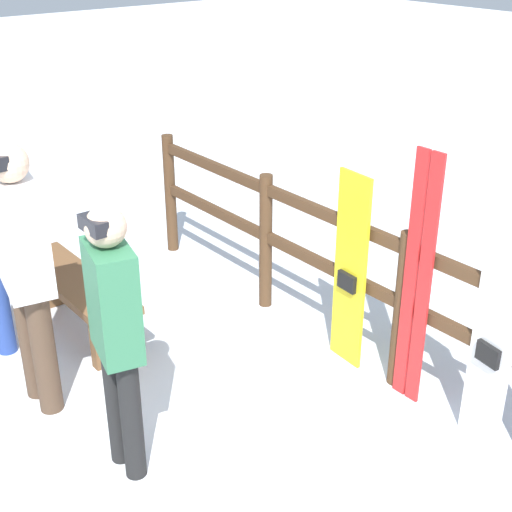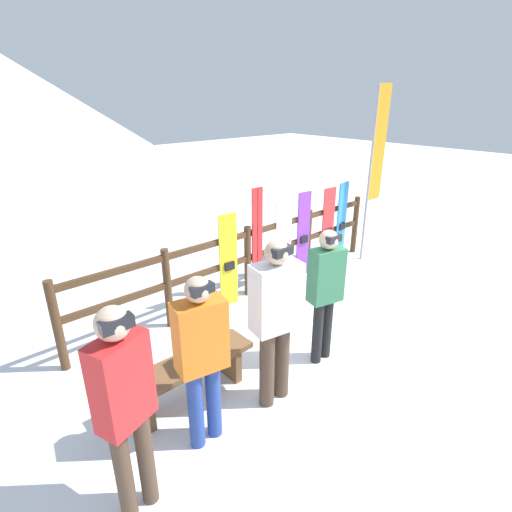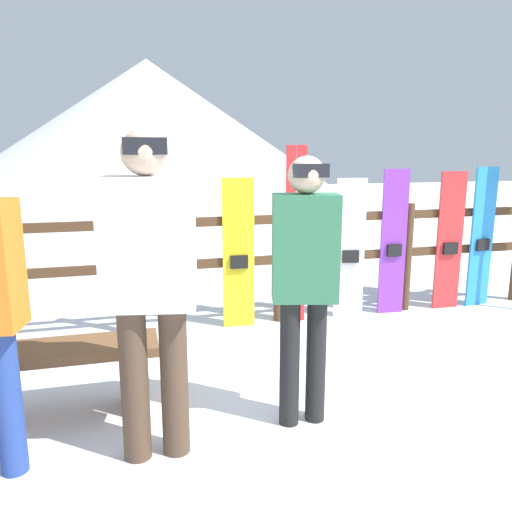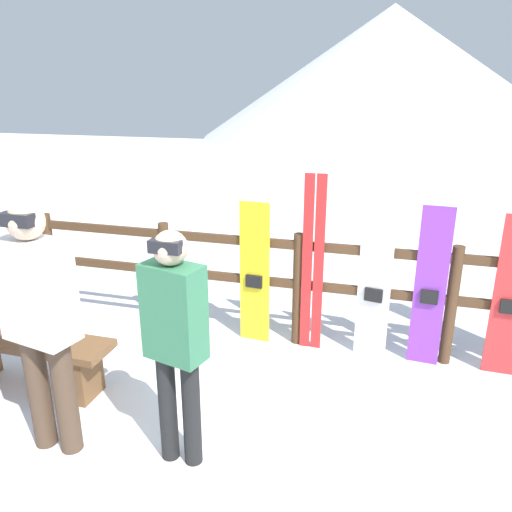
{
  "view_description": "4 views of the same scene",
  "coord_description": "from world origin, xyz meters",
  "px_view_note": "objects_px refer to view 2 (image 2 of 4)",
  "views": [
    {
      "loc": [
        2.47,
        -1.45,
        2.82
      ],
      "look_at": [
        -0.54,
        0.98,
        0.96
      ],
      "focal_mm": 50.0,
      "sensor_mm": 36.0,
      "label": 1
    },
    {
      "loc": [
        -3.54,
        -2.44,
        2.87
      ],
      "look_at": [
        -0.68,
        0.78,
        1.11
      ],
      "focal_mm": 28.0,
      "sensor_mm": 36.0,
      "label": 2
    },
    {
      "loc": [
        -1.38,
        -2.63,
        1.6
      ],
      "look_at": [
        -0.42,
        1.0,
        0.81
      ],
      "focal_mm": 35.0,
      "sensor_mm": 36.0,
      "label": 3
    },
    {
      "loc": [
        0.81,
        -2.52,
        2.34
      ],
      "look_at": [
        -0.21,
        1.05,
        1.08
      ],
      "focal_mm": 35.0,
      "sensor_mm": 36.0,
      "label": 4
    }
  ],
  "objects_px": {
    "person_orange": "(202,352)",
    "snowboard_red": "(328,228)",
    "snowboard_blue": "(341,222)",
    "person_white": "(276,313)",
    "snowboard_yellow": "(228,261)",
    "rental_flag": "(376,157)",
    "snowboard_white": "(283,244)",
    "ski_pair_red": "(257,243)",
    "person_red": "(124,399)",
    "person_plaid_green": "(325,287)",
    "snowboard_purple": "(303,235)",
    "bench": "(190,371)"
  },
  "relations": [
    {
      "from": "person_orange",
      "to": "ski_pair_red",
      "type": "bearing_deg",
      "value": 39.15
    },
    {
      "from": "snowboard_purple",
      "to": "snowboard_red",
      "type": "xyz_separation_m",
      "value": [
        0.64,
        -0.0,
        -0.01
      ]
    },
    {
      "from": "rental_flag",
      "to": "snowboard_purple",
      "type": "bearing_deg",
      "value": 169.82
    },
    {
      "from": "person_orange",
      "to": "snowboard_blue",
      "type": "distance_m",
      "value": 4.62
    },
    {
      "from": "snowboard_purple",
      "to": "rental_flag",
      "type": "bearing_deg",
      "value": -10.18
    },
    {
      "from": "person_orange",
      "to": "snowboard_red",
      "type": "height_order",
      "value": "person_orange"
    },
    {
      "from": "person_orange",
      "to": "person_plaid_green",
      "type": "xyz_separation_m",
      "value": [
        1.67,
        0.08,
        0.0
      ]
    },
    {
      "from": "person_white",
      "to": "person_plaid_green",
      "type": "height_order",
      "value": "person_white"
    },
    {
      "from": "person_white",
      "to": "snowboard_blue",
      "type": "xyz_separation_m",
      "value": [
        3.45,
        1.84,
        -0.27
      ]
    },
    {
      "from": "snowboard_yellow",
      "to": "person_plaid_green",
      "type": "bearing_deg",
      "value": -90.19
    },
    {
      "from": "snowboard_red",
      "to": "snowboard_purple",
      "type": "bearing_deg",
      "value": 180.0
    },
    {
      "from": "ski_pair_red",
      "to": "rental_flag",
      "type": "xyz_separation_m",
      "value": [
        2.49,
        -0.27,
        1.04
      ]
    },
    {
      "from": "snowboard_red",
      "to": "person_red",
      "type": "bearing_deg",
      "value": -156.55
    },
    {
      "from": "bench",
      "to": "snowboard_blue",
      "type": "distance_m",
      "value": 4.28
    },
    {
      "from": "ski_pair_red",
      "to": "bench",
      "type": "bearing_deg",
      "value": -147.78
    },
    {
      "from": "snowboard_yellow",
      "to": "snowboard_blue",
      "type": "height_order",
      "value": "snowboard_blue"
    },
    {
      "from": "bench",
      "to": "snowboard_blue",
      "type": "relative_size",
      "value": 0.94
    },
    {
      "from": "snowboard_purple",
      "to": "snowboard_red",
      "type": "distance_m",
      "value": 0.64
    },
    {
      "from": "ski_pair_red",
      "to": "snowboard_red",
      "type": "xyz_separation_m",
      "value": [
        1.65,
        -0.0,
        -0.13
      ]
    },
    {
      "from": "bench",
      "to": "rental_flag",
      "type": "distance_m",
      "value": 4.88
    },
    {
      "from": "snowboard_purple",
      "to": "snowboard_blue",
      "type": "height_order",
      "value": "snowboard_blue"
    },
    {
      "from": "snowboard_yellow",
      "to": "snowboard_red",
      "type": "bearing_deg",
      "value": 0.0
    },
    {
      "from": "snowboard_yellow",
      "to": "snowboard_white",
      "type": "distance_m",
      "value": 1.1
    },
    {
      "from": "snowboard_yellow",
      "to": "ski_pair_red",
      "type": "height_order",
      "value": "ski_pair_red"
    },
    {
      "from": "person_red",
      "to": "snowboard_white",
      "type": "bearing_deg",
      "value": 29.66
    },
    {
      "from": "person_red",
      "to": "ski_pair_red",
      "type": "xyz_separation_m",
      "value": [
        2.96,
        2.0,
        -0.18
      ]
    },
    {
      "from": "snowboard_red",
      "to": "person_plaid_green",
      "type": "bearing_deg",
      "value": -141.94
    },
    {
      "from": "bench",
      "to": "person_white",
      "type": "distance_m",
      "value": 1.06
    },
    {
      "from": "snowboard_yellow",
      "to": "ski_pair_red",
      "type": "relative_size",
      "value": 0.83
    },
    {
      "from": "person_white",
      "to": "snowboard_yellow",
      "type": "relative_size",
      "value": 1.24
    },
    {
      "from": "bench",
      "to": "ski_pair_red",
      "type": "relative_size",
      "value": 0.82
    },
    {
      "from": "rental_flag",
      "to": "snowboard_white",
      "type": "bearing_deg",
      "value": 172.23
    },
    {
      "from": "person_red",
      "to": "person_plaid_green",
      "type": "xyz_separation_m",
      "value": [
        2.41,
        0.28,
        -0.08
      ]
    },
    {
      "from": "person_red",
      "to": "snowboard_blue",
      "type": "xyz_separation_m",
      "value": [
        4.99,
        2.0,
        -0.29
      ]
    },
    {
      "from": "ski_pair_red",
      "to": "rental_flag",
      "type": "distance_m",
      "value": 2.71
    },
    {
      "from": "person_orange",
      "to": "ski_pair_red",
      "type": "height_order",
      "value": "ski_pair_red"
    },
    {
      "from": "snowboard_yellow",
      "to": "snowboard_purple",
      "type": "distance_m",
      "value": 1.56
    },
    {
      "from": "snowboard_red",
      "to": "snowboard_yellow",
      "type": "bearing_deg",
      "value": -180.0
    },
    {
      "from": "bench",
      "to": "snowboard_white",
      "type": "bearing_deg",
      "value": 26.32
    },
    {
      "from": "person_plaid_green",
      "to": "ski_pair_red",
      "type": "relative_size",
      "value": 0.95
    },
    {
      "from": "person_white",
      "to": "person_red",
      "type": "bearing_deg",
      "value": -174.07
    },
    {
      "from": "person_red",
      "to": "snowboard_purple",
      "type": "xyz_separation_m",
      "value": [
        3.97,
        2.0,
        -0.3
      ]
    },
    {
      "from": "snowboard_yellow",
      "to": "snowboard_red",
      "type": "xyz_separation_m",
      "value": [
        2.19,
        0.0,
        0.02
      ]
    },
    {
      "from": "bench",
      "to": "snowboard_purple",
      "type": "bearing_deg",
      "value": 22.77
    },
    {
      "from": "bench",
      "to": "snowboard_yellow",
      "type": "xyz_separation_m",
      "value": [
        1.49,
        1.28,
        0.35
      ]
    },
    {
      "from": "snowboard_purple",
      "to": "person_orange",
      "type": "bearing_deg",
      "value": -150.85
    },
    {
      "from": "snowboard_yellow",
      "to": "snowboard_white",
      "type": "xyz_separation_m",
      "value": [
        1.1,
        -0.0,
        -0.01
      ]
    },
    {
      "from": "person_plaid_green",
      "to": "snowboard_yellow",
      "type": "xyz_separation_m",
      "value": [
        0.01,
        1.72,
        -0.25
      ]
    },
    {
      "from": "person_white",
      "to": "snowboard_red",
      "type": "distance_m",
      "value": 3.58
    },
    {
      "from": "bench",
      "to": "person_plaid_green",
      "type": "bearing_deg",
      "value": -16.51
    }
  ]
}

